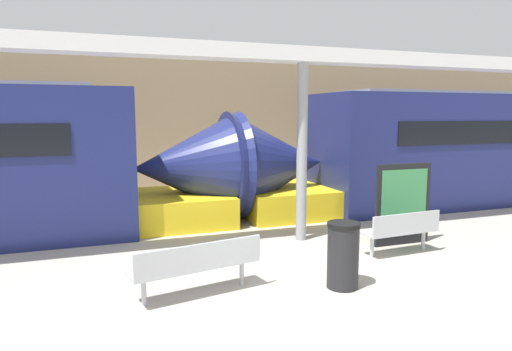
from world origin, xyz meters
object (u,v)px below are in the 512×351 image
Objects in this scene: bench_far at (402,229)px; trash_bin at (343,255)px; poster_board at (403,204)px; bench_near at (198,263)px; support_column_near at (302,153)px.

bench_far is 1.54× the size of trash_bin.
trash_bin is 2.81m from poster_board.
poster_board is at bearing 48.49° from bench_far.
support_column_near is at bearing 28.49° from bench_near.
trash_bin reaches higher than bench_near.
support_column_near reaches higher than poster_board.
trash_bin is (2.10, -0.40, 0.01)m from bench_near.
support_column_near reaches higher than trash_bin.
poster_board is (2.28, 1.60, 0.32)m from trash_bin.
bench_near is 2.14m from trash_bin.
bench_far is 0.77m from poster_board.
poster_board reaches higher than trash_bin.
support_column_near reaches higher than bench_near.
trash_bin is 2.95m from support_column_near.
bench_near is at bearing -140.38° from support_column_near.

